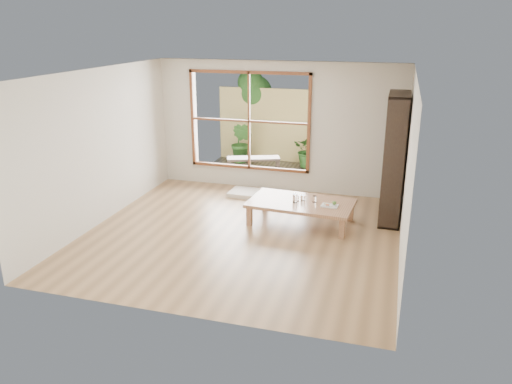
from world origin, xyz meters
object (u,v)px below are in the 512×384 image
at_px(low_table, 301,204).
at_px(garden_bench, 253,160).
at_px(food_tray, 331,205).
at_px(bookshelf, 394,159).

bearing_deg(low_table, garden_bench, 126.13).
xyz_separation_m(food_tray, garden_bench, (-2.12, 2.65, -0.07)).
distance_m(low_table, bookshelf, 1.76).
relative_size(bookshelf, garden_bench, 1.79).
bearing_deg(garden_bench, bookshelf, -52.96).
distance_m(bookshelf, garden_bench, 3.74).
bearing_deg(garden_bench, food_tray, -71.52).
bearing_deg(food_tray, bookshelf, 38.87).
distance_m(low_table, food_tray, 0.53).
relative_size(bookshelf, food_tray, 7.64).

